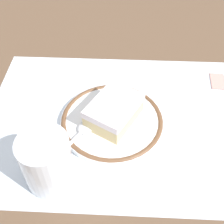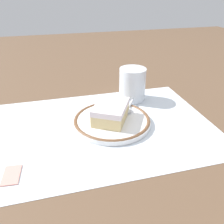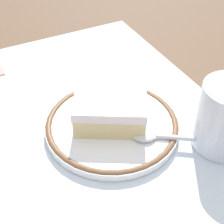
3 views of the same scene
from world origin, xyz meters
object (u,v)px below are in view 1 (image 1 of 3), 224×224
(cake_slice, at_px, (114,111))
(napkin, at_px, (44,88))
(plate, at_px, (112,121))
(sugar_packet, at_px, (218,80))
(spoon, at_px, (75,138))
(cup, at_px, (48,164))

(cake_slice, xyz_separation_m, napkin, (-0.15, 0.09, -0.03))
(plate, relative_size, sugar_packet, 3.79)
(spoon, bearing_deg, plate, 38.80)
(plate, height_order, sugar_packet, plate)
(spoon, distance_m, sugar_packet, 0.33)
(plate, relative_size, cake_slice, 1.57)
(cake_slice, bearing_deg, napkin, 149.92)
(cup, relative_size, napkin, 0.76)
(plate, bearing_deg, napkin, 149.03)
(plate, height_order, cup, cup)
(cup, distance_m, sugar_packet, 0.40)
(napkin, bearing_deg, cake_slice, -30.08)
(spoon, relative_size, sugar_packet, 2.65)
(plate, height_order, spoon, spoon)
(spoon, bearing_deg, cake_slice, 37.96)
(cake_slice, relative_size, spoon, 0.91)
(plate, bearing_deg, cake_slice, 18.93)
(spoon, xyz_separation_m, sugar_packet, (0.28, 0.18, -0.01))
(cup, distance_m, napkin, 0.22)
(cake_slice, height_order, cup, cup)
(plate, relative_size, napkin, 1.52)
(napkin, bearing_deg, plate, -30.97)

